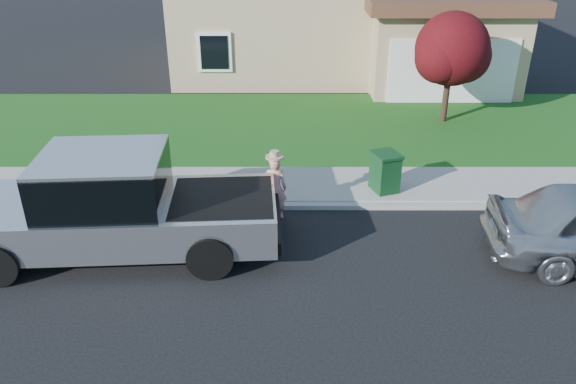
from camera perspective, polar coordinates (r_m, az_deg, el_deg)
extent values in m
plane|color=black|center=(11.02, -3.11, -8.81)|extent=(80.00, 80.00, 0.00)
cube|color=gray|center=(13.45, 1.74, -1.43)|extent=(40.00, 0.20, 0.12)
cube|color=gray|center=(14.42, 1.62, 0.67)|extent=(40.00, 2.00, 0.15)
cube|color=#164E16|center=(18.58, 1.27, 6.68)|extent=(40.00, 7.00, 0.10)
cube|color=tan|center=(24.19, 14.60, 14.38)|extent=(5.50, 6.00, 3.20)
cube|color=white|center=(21.43, 16.36, 11.70)|extent=(4.60, 0.12, 2.30)
cube|color=black|center=(22.12, -7.47, 13.90)|extent=(1.30, 0.10, 1.50)
cylinder|color=black|center=(13.63, -24.38, -1.74)|extent=(0.92, 0.39, 0.90)
cylinder|color=black|center=(10.94, -7.92, -6.48)|extent=(0.92, 0.39, 0.90)
cylinder|color=black|center=(12.73, -7.32, -1.38)|extent=(0.92, 0.39, 0.90)
cube|color=silver|center=(11.97, -16.90, -2.53)|extent=(6.56, 2.63, 0.81)
cube|color=black|center=(11.64, -18.25, 1.15)|extent=(2.49, 2.24, 0.96)
cube|color=silver|center=(11.45, -18.60, 3.40)|extent=(2.49, 2.24, 0.09)
cube|color=black|center=(11.47, -6.68, -0.64)|extent=(2.14, 2.04, 0.07)
cube|color=black|center=(11.73, -1.12, -3.10)|extent=(0.26, 2.15, 0.28)
cube|color=black|center=(13.01, -20.83, 2.88)|extent=(0.15, 0.26, 0.20)
imported|color=tan|center=(12.74, -1.35, 0.42)|extent=(0.58, 0.41, 1.51)
cylinder|color=tan|center=(12.42, -1.39, 3.63)|extent=(0.40, 0.40, 0.04)
cylinder|color=tan|center=(12.40, -1.39, 3.88)|extent=(0.20, 0.20, 0.14)
cylinder|color=black|center=(19.43, 15.74, 9.26)|extent=(0.20, 0.20, 1.62)
sphere|color=#470F12|center=(19.04, 16.33, 13.78)|extent=(2.34, 2.34, 2.34)
sphere|color=#470F12|center=(19.54, 17.45, 13.01)|extent=(1.73, 1.73, 1.73)
sphere|color=#470F12|center=(18.69, 15.26, 13.04)|extent=(1.62, 1.62, 1.62)
cube|color=#0F3717|center=(14.03, 9.82, 1.90)|extent=(0.73, 0.79, 0.92)
cube|color=#0F3717|center=(13.83, 9.97, 3.76)|extent=(0.80, 0.86, 0.07)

